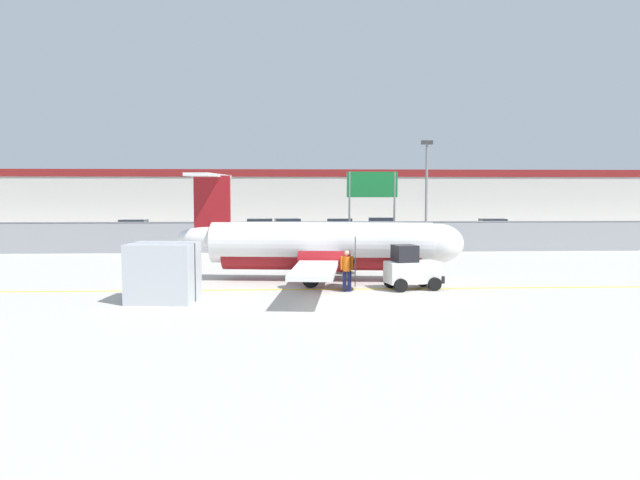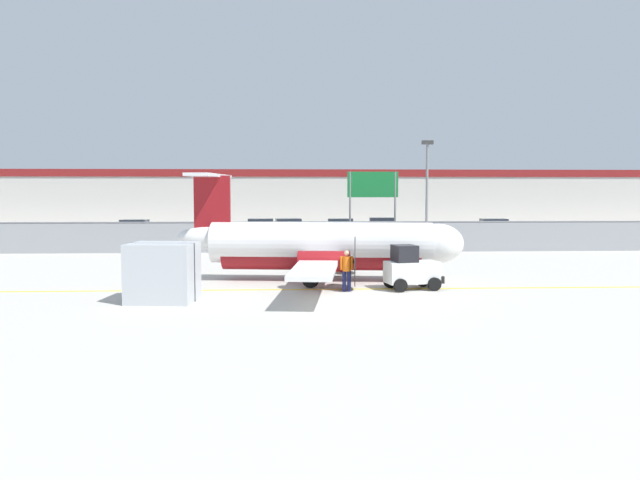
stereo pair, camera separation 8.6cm
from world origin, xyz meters
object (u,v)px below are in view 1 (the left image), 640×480
Objects in this scene: parked_car_0 at (135,229)px; parked_car_7 at (494,228)px; cargo_container at (163,272)px; traffic_cone_near_left at (180,267)px; parked_car_2 at (261,228)px; parked_car_3 at (286,227)px; baggage_tug at (411,269)px; commuter_airplane at (326,246)px; highway_sign at (372,191)px; parked_car_1 at (184,233)px; parked_car_6 at (473,233)px; ground_crew_worker at (347,269)px; parked_car_5 at (379,226)px; parked_car_4 at (341,228)px; traffic_cone_near_right at (402,269)px; traffic_cone_far_left at (164,287)px; apron_light_pole at (426,188)px.

parked_car_0 and parked_car_7 have the same top height.
cargo_container is 4.08× the size of traffic_cone_near_left.
parked_car_2 is 2.23m from parked_car_3.
parked_car_3 is at bearing 88.91° from baggage_tug.
commuter_airplane is at bearing 129.19° from baggage_tug.
cargo_container is at bearing -122.84° from parked_car_7.
highway_sign is at bearing 69.05° from cargo_container.
parked_car_1 is at bearing 104.15° from cargo_container.
parked_car_6 is (14.62, -7.66, 0.00)m from parked_car_3.
parked_car_3 is at bearing 117.36° from highway_sign.
parked_car_3 is at bearing 100.70° from commuter_airplane.
ground_crew_worker is 0.39× the size of parked_car_5.
parked_car_4 is (10.12, 23.80, 0.58)m from traffic_cone_near_left.
cargo_container is at bearing -72.75° from parked_car_0.
commuter_airplane is 4.27m from traffic_cone_near_right.
parked_car_3 is at bearing 102.66° from traffic_cone_near_right.
parked_car_0 is at bearing 151.60° from highway_sign.
baggage_tug is at bearing 88.47° from parked_car_5.
parked_car_0 is at bearing 111.61° from baggage_tug.
traffic_cone_near_left is 0.15× the size of parked_car_0.
parked_car_6 is at bearing 144.71° from parked_car_3.
ground_crew_worker is at bearing -124.15° from traffic_cone_near_right.
traffic_cone_near_left is 6.58m from traffic_cone_far_left.
parked_car_1 is at bearing -132.68° from parked_car_2.
apron_light_pole is at bearing 63.65° from baggage_tug.
ground_crew_worker is 19.07m from highway_sign.
commuter_airplane is 3.74× the size of parked_car_7.
baggage_tug is at bearing -32.95° from commuter_airplane.
parked_car_2 reaches higher than traffic_cone_near_left.
parked_car_5 reaches higher than traffic_cone_near_left.
commuter_airplane reaches higher than parked_car_3.
traffic_cone_far_left is at bearing 71.99° from parked_car_5.
ground_crew_worker is 30.39m from parked_car_3.
cargo_container is 0.60× the size of parked_car_5.
parked_car_5 is at bearing 9.09° from parked_car_2.
parked_car_6 is (12.02, 22.62, -0.06)m from ground_crew_worker.
parked_car_4 reaches higher than traffic_cone_near_right.
commuter_airplane is at bearing -57.91° from parked_car_0.
parked_car_3 is (-5.76, 25.63, 0.58)m from traffic_cone_near_right.
traffic_cone_far_left is at bearing 73.60° from parked_car_3.
highway_sign is (-2.72, 5.14, -0.16)m from apron_light_pole.
cargo_container is 0.61× the size of parked_car_6.
apron_light_pole is (3.94, -16.51, 3.41)m from parked_car_4.
apron_light_pole is at bearing 55.41° from cargo_container.
parked_car_1 and parked_car_6 have the same top height.
baggage_tug is 0.45× the size of highway_sign.
cargo_container reaches higher than traffic_cone_far_left.
baggage_tug reaches higher than parked_car_6.
parked_car_2 is at bearing 125.61° from highway_sign.
ground_crew_worker is 2.66× the size of traffic_cone_far_left.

